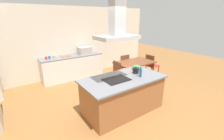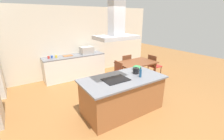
{
  "view_description": "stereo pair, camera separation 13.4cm",
  "coord_description": "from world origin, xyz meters",
  "views": [
    {
      "loc": [
        -2.2,
        -2.66,
        2.3
      ],
      "look_at": [
        -0.06,
        0.4,
        1.0
      ],
      "focal_mm": 24.45,
      "sensor_mm": 36.0,
      "label": 1
    },
    {
      "loc": [
        -2.09,
        -2.74,
        2.3
      ],
      "look_at": [
        -0.06,
        0.4,
        1.0
      ],
      "focal_mm": 24.45,
      "sensor_mm": 36.0,
      "label": 2
    }
  ],
  "objects": [
    {
      "name": "cutting_board",
      "position": [
        -0.43,
        2.93,
        0.91
      ],
      "size": [
        0.34,
        0.24,
        0.02
      ],
      "primitive_type": "cube",
      "color": "#995B33",
      "rests_on": "back_counter"
    },
    {
      "name": "back_counter",
      "position": [
        -0.2,
        2.88,
        0.45
      ],
      "size": [
        2.35,
        0.62,
        0.9
      ],
      "color": "silver",
      "rests_on": "ground"
    },
    {
      "name": "chair_at_right_end",
      "position": [
        2.47,
        1.26,
        0.51
      ],
      "size": [
        0.42,
        0.42,
        0.89
      ],
      "color": "red",
      "rests_on": "ground"
    },
    {
      "name": "coffee_mug_red",
      "position": [
        -1.13,
        2.91,
        0.95
      ],
      "size": [
        0.08,
        0.08,
        0.09
      ],
      "primitive_type": "cylinder",
      "color": "red",
      "rests_on": "back_counter"
    },
    {
      "name": "mixing_bowl",
      "position": [
        0.69,
        0.28,
        0.97
      ],
      "size": [
        0.24,
        0.24,
        0.13
      ],
      "primitive_type": "ellipsoid",
      "color": "#33934C",
      "rests_on": "kitchen_island"
    },
    {
      "name": "coffee_mug_yellow",
      "position": [
        -0.87,
        2.9,
        0.95
      ],
      "size": [
        0.08,
        0.08,
        0.09
      ],
      "primitive_type": "cylinder",
      "color": "gold",
      "rests_on": "back_counter"
    },
    {
      "name": "chair_at_left_end",
      "position": [
        0.64,
        1.26,
        0.51
      ],
      "size": [
        0.42,
        0.42,
        0.89
      ],
      "color": "red",
      "rests_on": "ground"
    },
    {
      "name": "olive_oil_bottle",
      "position": [
        0.4,
        -0.18,
        1.0
      ],
      "size": [
        0.06,
        0.06,
        0.24
      ],
      "color": "navy",
      "rests_on": "kitchen_island"
    },
    {
      "name": "coffee_mug_blue",
      "position": [
        -1.01,
        2.93,
        0.95
      ],
      "size": [
        0.08,
        0.08,
        0.09
      ],
      "primitive_type": "cylinder",
      "color": "#2D56B2",
      "rests_on": "back_counter"
    },
    {
      "name": "ground",
      "position": [
        0.0,
        1.5,
        0.0
      ],
      "size": [
        16.0,
        16.0,
        0.0
      ],
      "primitive_type": "plane",
      "color": "#936033"
    },
    {
      "name": "chair_facing_back_wall",
      "position": [
        1.56,
        1.92,
        0.51
      ],
      "size": [
        0.42,
        0.42,
        0.89
      ],
      "color": "red",
      "rests_on": "ground"
    },
    {
      "name": "countertop_microwave",
      "position": [
        0.33,
        2.88,
        1.04
      ],
      "size": [
        0.5,
        0.38,
        0.28
      ],
      "primitive_type": "cube",
      "color": "#B2AFAA",
      "rests_on": "back_counter"
    },
    {
      "name": "tea_kettle",
      "position": [
        0.47,
        0.07,
        0.98
      ],
      "size": [
        0.21,
        0.16,
        0.18
      ],
      "color": "black",
      "rests_on": "kitchen_island"
    },
    {
      "name": "range_hood",
      "position": [
        -0.21,
        0.0,
        2.1
      ],
      "size": [
        0.9,
        0.55,
        0.78
      ],
      "color": "#ADADB2"
    },
    {
      "name": "dining_table",
      "position": [
        1.56,
        1.26,
        0.67
      ],
      "size": [
        1.4,
        0.9,
        0.75
      ],
      "color": "brown",
      "rests_on": "ground"
    },
    {
      "name": "cooktop",
      "position": [
        -0.21,
        0.0,
        0.91
      ],
      "size": [
        0.6,
        0.44,
        0.01
      ],
      "primitive_type": "cube",
      "color": "black",
      "rests_on": "kitchen_island"
    },
    {
      "name": "kitchen_island",
      "position": [
        0.0,
        0.0,
        0.45
      ],
      "size": [
        2.06,
        1.07,
        0.9
      ],
      "color": "#995B33",
      "rests_on": "ground"
    },
    {
      "name": "wall_back",
      "position": [
        0.0,
        3.25,
        1.35
      ],
      "size": [
        7.2,
        0.1,
        2.7
      ],
      "primitive_type": "cube",
      "color": "beige",
      "rests_on": "ground"
    }
  ]
}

